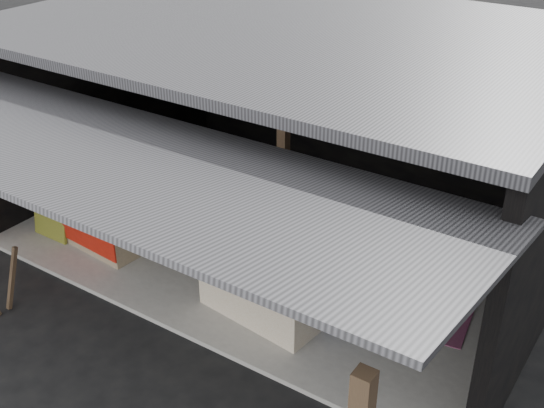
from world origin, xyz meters
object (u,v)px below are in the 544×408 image
Objects in this scene: white_crate at (304,239)px; plastic_chair at (442,257)px; banana_table at (269,280)px; water_barrel at (338,305)px; neighbor_stall at (94,203)px.

white_crate is 1.01× the size of plastic_chair.
banana_table is 1.00m from white_crate.
banana_table is 0.85m from water_barrel.
neighbor_stall is 4.69m from plastic_chair.
plastic_chair reaches higher than banana_table.
water_barrel is 0.57× the size of plastic_chair.
neighbor_stall is at bearing -176.91° from water_barrel.
banana_table is 2.12m from plastic_chair.
neighbor_stall reaches higher than plastic_chair.
neighbor_stall is 2.03× the size of plastic_chair.
plastic_chair is (1.53, 1.46, 0.10)m from banana_table.
banana_table is 2.95m from neighbor_stall.
banana_table reaches higher than water_barrel.
white_crate is (-0.13, 0.99, 0.02)m from banana_table.
neighbor_stall is at bearing -168.16° from white_crate.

